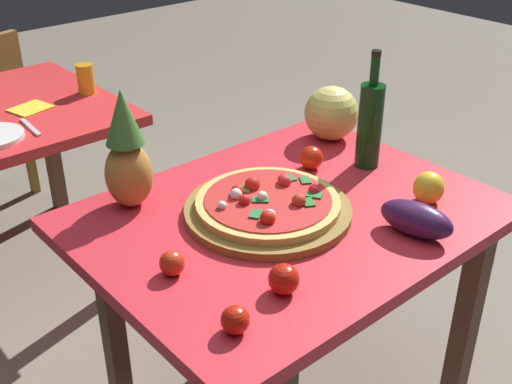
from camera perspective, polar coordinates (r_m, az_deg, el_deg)
The scene contains 15 objects.
display_table at distance 1.84m, azimuth 2.74°, elevation -4.25°, with size 1.12×0.87×0.73m.
pizza_board at distance 1.77m, azimuth 1.06°, elevation -1.65°, with size 0.46×0.46×0.03m, color olive.
pizza at distance 1.76m, azimuth 1.06°, elevation -0.87°, with size 0.40×0.40×0.06m.
wine_bottle at distance 2.02m, azimuth 10.04°, elevation 5.99°, with size 0.08×0.08×0.37m.
pineapple_left at distance 1.79m, azimuth -11.34°, elevation 3.18°, with size 0.13×0.13×0.34m.
melon at distance 2.21m, azimuth 6.68°, elevation 6.94°, with size 0.18×0.18×0.18m, color #DCD267.
bell_pepper at distance 1.88m, azimuth 15.02°, elevation 0.35°, with size 0.09×0.09×0.10m, color yellow.
eggplant at distance 1.72m, azimuth 13.99°, elevation -2.34°, with size 0.20×0.09×0.09m, color #401A48.
tomato_beside_pepper at distance 2.02m, azimuth 4.91°, elevation 3.05°, with size 0.07×0.07×0.07m, color red.
tomato_by_bottle at distance 1.54m, azimuth -7.43°, elevation -6.25°, with size 0.06×0.06×0.06m, color red.
tomato_near_board at distance 1.47m, azimuth 2.48°, elevation -7.71°, with size 0.07×0.07×0.07m, color red.
tomato_at_corner at distance 1.37m, azimuth -1.85°, elevation -11.23°, with size 0.06×0.06×0.06m, color red.
drinking_glass_juice at distance 2.72m, azimuth -14.82°, elevation 9.65°, with size 0.07×0.07×0.12m, color orange.
knife_utensil at distance 2.45m, azimuth -19.32°, elevation 5.44°, with size 0.02×0.18×0.01m, color silver.
napkin_folded at distance 2.63m, azimuth -19.31°, elevation 6.98°, with size 0.14×0.12×0.01m, color yellow.
Camera 1 is at (-1.07, -1.11, 1.64)m, focal length 45.24 mm.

